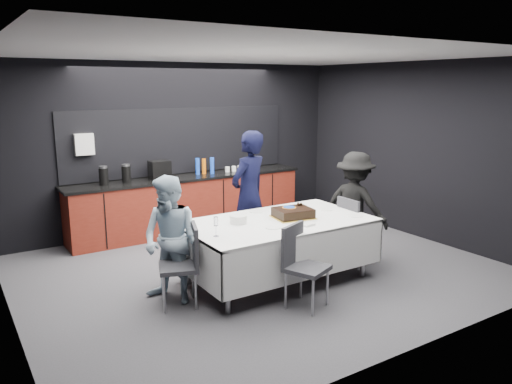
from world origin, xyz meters
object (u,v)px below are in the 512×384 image
chair_right (354,226)px  cake_assembly (293,213)px  party_table (277,231)px  chair_left (185,259)px  chair_near (301,260)px  champagne_flute (216,223)px  person_center (249,195)px  plate_stack (238,219)px  person_left (171,240)px  person_right (355,205)px

chair_right → cake_assembly: bearing=176.6°
party_table → chair_left: chair_left is taller
chair_left → chair_near: bearing=-33.2°
champagne_flute → chair_right: size_ratio=0.24×
person_center → chair_right: bearing=115.4°
plate_stack → chair_right: 1.76m
party_table → chair_left: 1.29m
chair_left → person_left: 0.27m
party_table → chair_near: chair_near is taller
chair_left → person_right: 2.73m
party_table → chair_left: (-1.29, -0.06, -0.11)m
plate_stack → person_left: size_ratio=0.14×
person_right → chair_right: bearing=115.1°
plate_stack → person_center: person_center is taller
cake_assembly → person_right: bearing=6.1°
cake_assembly → chair_left: cake_assembly is taller
cake_assembly → plate_stack: 0.73m
cake_assembly → chair_right: (1.00, -0.06, -0.31)m
champagne_flute → chair_near: (0.75, -0.58, -0.40)m
person_center → person_right: (1.25, -0.83, -0.15)m
party_table → chair_right: chair_right is taller
person_left → person_center: bearing=88.8°
chair_left → person_center: size_ratio=0.51×
person_left → chair_near: bearing=23.4°
party_table → plate_stack: 0.54m
cake_assembly → chair_right: bearing=-3.4°
champagne_flute → chair_left: 0.53m
plate_stack → person_center: bearing=51.0°
party_table → champagne_flute: bearing=-169.4°
chair_left → chair_near: (1.07, -0.70, 0.00)m
cake_assembly → person_center: (-0.07, 0.96, 0.07)m
cake_assembly → chair_right: 1.05m
person_left → person_right: 2.80m
plate_stack → person_left: 0.90m
cake_assembly → chair_near: cake_assembly is taller
chair_right → person_left: (-2.61, 0.18, 0.19)m
cake_assembly → person_left: (-1.62, 0.12, -0.11)m
person_center → person_right: 1.51m
chair_right → person_center: 1.52m
champagne_flute → chair_near: 1.03m
cake_assembly → person_left: 1.62m
person_right → party_table: bearing=75.3°
plate_stack → person_right: 1.91m
party_table → chair_near: 0.80m
plate_stack → chair_near: chair_near is taller
champagne_flute → chair_right: champagne_flute is taller
person_right → person_left: bearing=70.5°
chair_right → party_table: bearing=177.2°
chair_near → party_table: bearing=74.2°
plate_stack → chair_left: bearing=-165.6°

